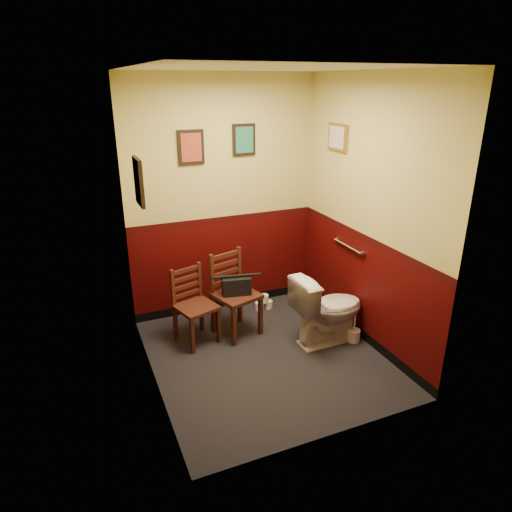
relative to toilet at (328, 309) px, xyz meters
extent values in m
cube|color=black|center=(-0.72, -0.02, -0.38)|extent=(2.20, 2.40, 0.00)
cube|color=silver|center=(-0.72, -0.02, 2.32)|extent=(2.20, 2.40, 0.00)
cube|color=#380504|center=(-0.72, 1.18, 0.97)|extent=(2.20, 0.00, 2.70)
cube|color=#380504|center=(-0.72, -1.22, 0.97)|extent=(2.20, 0.00, 2.70)
cube|color=#380504|center=(-1.82, -0.02, 0.97)|extent=(0.00, 2.40, 2.70)
cube|color=#380504|center=(0.38, -0.02, 0.97)|extent=(0.00, 2.40, 2.70)
cylinder|color=silver|center=(0.35, 0.23, 0.57)|extent=(0.03, 0.50, 0.03)
cylinder|color=silver|center=(0.37, -0.02, 0.57)|extent=(0.02, 0.06, 0.06)
cylinder|color=silver|center=(0.37, 0.48, 0.57)|extent=(0.02, 0.06, 0.06)
cube|color=black|center=(-1.07, 1.16, 1.57)|extent=(0.28, 0.03, 0.36)
cube|color=#933C23|center=(-1.07, 1.14, 1.57)|extent=(0.22, 0.01, 0.30)
cube|color=black|center=(-0.47, 1.16, 1.62)|extent=(0.26, 0.03, 0.34)
cube|color=#23734E|center=(-0.47, 1.14, 1.62)|extent=(0.20, 0.01, 0.28)
cube|color=black|center=(-1.80, 0.08, 1.47)|extent=(0.03, 0.30, 0.38)
cube|color=#C3B299|center=(-1.79, 0.08, 1.47)|extent=(0.01, 0.24, 0.31)
cube|color=olive|center=(0.36, 0.58, 1.67)|extent=(0.03, 0.34, 0.28)
cube|color=#C3B299|center=(0.35, 0.58, 1.67)|extent=(0.01, 0.28, 0.22)
imported|color=white|center=(0.00, 0.00, 0.00)|extent=(0.78, 0.45, 0.75)
cylinder|color=silver|center=(0.26, -0.12, -0.31)|extent=(0.13, 0.13, 0.13)
cylinder|color=silver|center=(0.26, -0.12, -0.09)|extent=(0.02, 0.02, 0.38)
cube|color=#411D13|center=(-1.27, 0.53, 0.03)|extent=(0.48, 0.48, 0.04)
cube|color=#411D13|center=(-1.38, 0.32, -0.17)|extent=(0.05, 0.05, 0.41)
cube|color=#411D13|center=(-1.47, 0.63, -0.17)|extent=(0.05, 0.05, 0.41)
cube|color=#411D13|center=(-1.07, 0.42, -0.17)|extent=(0.05, 0.05, 0.41)
cube|color=#411D13|center=(-1.16, 0.73, -0.17)|extent=(0.05, 0.05, 0.41)
cube|color=#411D13|center=(-1.48, 0.64, 0.23)|extent=(0.04, 0.04, 0.41)
cube|color=#411D13|center=(-1.16, 0.73, 0.23)|extent=(0.04, 0.04, 0.41)
cube|color=#411D13|center=(-1.32, 0.69, 0.12)|extent=(0.30, 0.11, 0.04)
cube|color=#411D13|center=(-1.32, 0.69, 0.21)|extent=(0.30, 0.11, 0.04)
cube|color=#411D13|center=(-1.32, 0.69, 0.30)|extent=(0.30, 0.11, 0.04)
cube|color=#411D13|center=(-1.32, 0.69, 0.39)|extent=(0.30, 0.11, 0.04)
cube|color=#411D13|center=(-0.82, 0.53, 0.08)|extent=(0.53, 0.53, 0.04)
cube|color=#411D13|center=(-0.94, 0.30, -0.15)|extent=(0.05, 0.05, 0.46)
cube|color=#411D13|center=(-1.05, 0.65, -0.15)|extent=(0.05, 0.05, 0.46)
cube|color=#411D13|center=(-0.59, 0.40, -0.15)|extent=(0.05, 0.05, 0.46)
cube|color=#411D13|center=(-0.70, 0.75, -0.15)|extent=(0.05, 0.05, 0.46)
cube|color=#411D13|center=(-1.05, 0.65, 0.31)|extent=(0.05, 0.05, 0.46)
cube|color=#411D13|center=(-0.70, 0.76, 0.31)|extent=(0.05, 0.05, 0.46)
cube|color=#411D13|center=(-0.87, 0.71, 0.18)|extent=(0.34, 0.12, 0.05)
cube|color=#411D13|center=(-0.87, 0.71, 0.28)|extent=(0.34, 0.12, 0.05)
cube|color=#411D13|center=(-0.87, 0.71, 0.38)|extent=(0.34, 0.12, 0.05)
cube|color=#411D13|center=(-0.87, 0.71, 0.48)|extent=(0.34, 0.12, 0.05)
cube|color=black|center=(-0.82, 0.53, 0.19)|extent=(0.33, 0.21, 0.19)
cylinder|color=black|center=(-0.82, 0.53, 0.31)|extent=(0.26, 0.08, 0.03)
cylinder|color=silver|center=(-0.38, 0.93, -0.33)|extent=(0.11, 0.11, 0.10)
cylinder|color=silver|center=(-0.26, 0.93, -0.33)|extent=(0.11, 0.11, 0.10)
cylinder|color=silver|center=(-0.32, 0.92, -0.23)|extent=(0.11, 0.11, 0.10)
camera|label=1|loc=(-2.34, -3.61, 2.23)|focal=32.00mm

